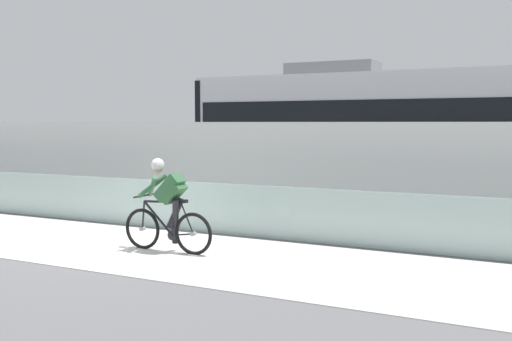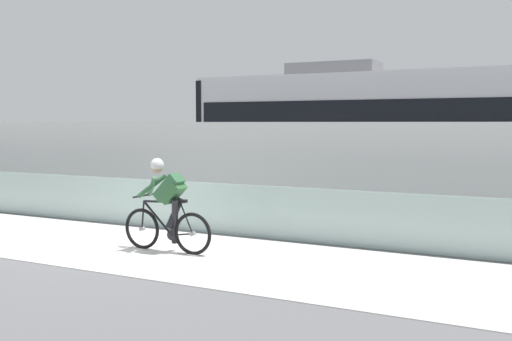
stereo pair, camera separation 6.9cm
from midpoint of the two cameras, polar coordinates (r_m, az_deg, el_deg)
name	(u,v)px [view 2 (the right image)]	position (r m, az deg, el deg)	size (l,w,h in m)	color
ground_plane	(111,245)	(10.86, -13.96, -7.17)	(200.00, 200.00, 0.00)	slate
bike_path_deck	(111,245)	(10.86, -13.96, -7.13)	(32.00, 3.20, 0.01)	silver
glass_parapet	(170,205)	(12.21, -8.37, -3.35)	(32.00, 0.05, 1.01)	#ADC6C1
concrete_barrier_wall	(213,169)	(13.65, -4.08, 0.12)	(32.00, 0.36, 2.23)	white
tram_rail_near	(260,203)	(15.95, 0.48, -3.22)	(32.00, 0.08, 0.01)	#595654
tram_rail_far	(281,197)	(17.24, 2.57, -2.63)	(32.00, 0.08, 0.01)	#595654
tram	(406,135)	(15.24, 14.73, 3.38)	(11.06, 2.54, 3.81)	silver
cyclist_on_bike	(167,207)	(9.97, -8.61, -3.57)	(1.77, 0.58, 1.61)	black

